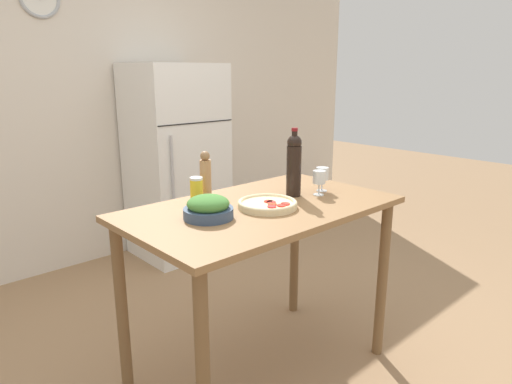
{
  "coord_description": "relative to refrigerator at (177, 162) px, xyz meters",
  "views": [
    {
      "loc": [
        -1.46,
        -1.55,
        1.56
      ],
      "look_at": [
        0.0,
        0.04,
        0.99
      ],
      "focal_mm": 32.0,
      "sensor_mm": 36.0,
      "label": 1
    }
  ],
  "objects": [
    {
      "name": "wine_glass_near",
      "position": [
        -0.27,
        -1.79,
        0.21
      ],
      "size": [
        0.07,
        0.07,
        0.13
      ],
      "color": "silver",
      "rests_on": "prep_counter"
    },
    {
      "name": "wall_back",
      "position": [
        -0.63,
        0.37,
        0.49
      ],
      "size": [
        6.4,
        0.08,
        2.6
      ],
      "color": "silver",
      "rests_on": "ground_plane"
    },
    {
      "name": "salad_bowl",
      "position": [
        -0.93,
        -1.71,
        0.17
      ],
      "size": [
        0.22,
        0.22,
        0.11
      ],
      "color": "#384C6B",
      "rests_on": "prep_counter"
    },
    {
      "name": "refrigerator",
      "position": [
        0.0,
        0.0,
        0.0
      ],
      "size": [
        0.71,
        0.66,
        1.62
      ],
      "color": "white",
      "rests_on": "ground_plane"
    },
    {
      "name": "pepper_mill",
      "position": [
        -0.76,
        -1.46,
        0.24
      ],
      "size": [
        0.06,
        0.06,
        0.25
      ],
      "color": "#AD7F51",
      "rests_on": "prep_counter"
    },
    {
      "name": "ground_plane",
      "position": [
        -0.62,
        -1.73,
        -0.81
      ],
      "size": [
        14.0,
        14.0,
        0.0
      ],
      "primitive_type": "plane",
      "color": "#9E7A56"
    },
    {
      "name": "prep_counter",
      "position": [
        -0.62,
        -1.73,
        -0.02
      ],
      "size": [
        1.33,
        0.78,
        0.93
      ],
      "color": "olive",
      "rests_on": "ground_plane"
    },
    {
      "name": "wine_glass_far",
      "position": [
        -0.19,
        -1.75,
        0.21
      ],
      "size": [
        0.07,
        0.07,
        0.13
      ],
      "color": "silver",
      "rests_on": "prep_counter"
    },
    {
      "name": "wine_bottle",
      "position": [
        -0.38,
        -1.71,
        0.29
      ],
      "size": [
        0.08,
        0.08,
        0.36
      ],
      "color": "black",
      "rests_on": "prep_counter"
    },
    {
      "name": "salt_canister",
      "position": [
        -0.84,
        -1.49,
        0.19
      ],
      "size": [
        0.06,
        0.06,
        0.13
      ],
      "color": "yellow",
      "rests_on": "prep_counter"
    },
    {
      "name": "homemade_pizza",
      "position": [
        -0.63,
        -1.78,
        0.14
      ],
      "size": [
        0.28,
        0.28,
        0.04
      ],
      "color": "beige",
      "rests_on": "prep_counter"
    }
  ]
}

